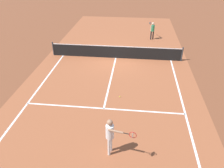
# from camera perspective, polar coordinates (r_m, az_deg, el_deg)

# --- Properties ---
(ground_plane) EXTENTS (60.00, 60.00, 0.00)m
(ground_plane) POSITION_cam_1_polar(r_m,az_deg,el_deg) (17.14, 0.97, 6.64)
(ground_plane) COLOR brown
(court_surface_inbounds) EXTENTS (10.62, 24.40, 0.00)m
(court_surface_inbounds) POSITION_cam_1_polar(r_m,az_deg,el_deg) (17.14, 0.97, 6.65)
(court_surface_inbounds) COLOR #9E5433
(court_surface_inbounds) RESTS_ON ground_plane
(line_sideline_left) EXTENTS (0.10, 11.89, 0.01)m
(line_sideline_left) POSITION_cam_1_polar(r_m,az_deg,el_deg) (13.14, -19.88, -3.48)
(line_sideline_left) COLOR white
(line_sideline_left) RESTS_ON ground_plane
(line_sideline_right) EXTENTS (0.10, 11.89, 0.01)m
(line_sideline_right) POSITION_cam_1_polar(r_m,az_deg,el_deg) (12.19, 17.81, -5.97)
(line_sideline_right) COLOR white
(line_sideline_right) RESTS_ON ground_plane
(line_service_near) EXTENTS (8.22, 0.10, 0.01)m
(line_service_near) POSITION_cam_1_polar(r_m,az_deg,el_deg) (11.63, -2.11, -6.24)
(line_service_near) COLOR white
(line_service_near) RESTS_ON ground_plane
(line_center_service) EXTENTS (0.10, 6.40, 0.01)m
(line_center_service) POSITION_cam_1_polar(r_m,az_deg,el_deg) (14.29, -0.27, 1.45)
(line_center_service) COLOR white
(line_center_service) RESTS_ON ground_plane
(net) EXTENTS (9.78, 0.09, 1.07)m
(net) POSITION_cam_1_polar(r_m,az_deg,el_deg) (16.94, 0.99, 8.17)
(net) COLOR #33383D
(net) RESTS_ON ground_plane
(player_near) EXTENTS (1.16, 0.67, 1.68)m
(player_near) POSITION_cam_1_polar(r_m,az_deg,el_deg) (8.70, -0.37, -12.41)
(player_near) COLOR white
(player_near) RESTS_ON ground_plane
(player_far) EXTENTS (0.52, 1.15, 1.55)m
(player_far) POSITION_cam_1_polar(r_m,az_deg,el_deg) (21.08, 10.26, 13.62)
(player_far) COLOR black
(player_far) RESTS_ON ground_plane
(tennis_ball_mid_court) EXTENTS (0.07, 0.07, 0.07)m
(tennis_ball_mid_court) POSITION_cam_1_polar(r_m,az_deg,el_deg) (12.47, 2.02, -3.21)
(tennis_ball_mid_court) COLOR #CCE033
(tennis_ball_mid_court) RESTS_ON ground_plane
(tennis_ball_near_net) EXTENTS (0.07, 0.07, 0.07)m
(tennis_ball_near_net) POSITION_cam_1_polar(r_m,az_deg,el_deg) (15.84, 0.44, 4.67)
(tennis_ball_near_net) COLOR #CCE033
(tennis_ball_near_net) RESTS_ON ground_plane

